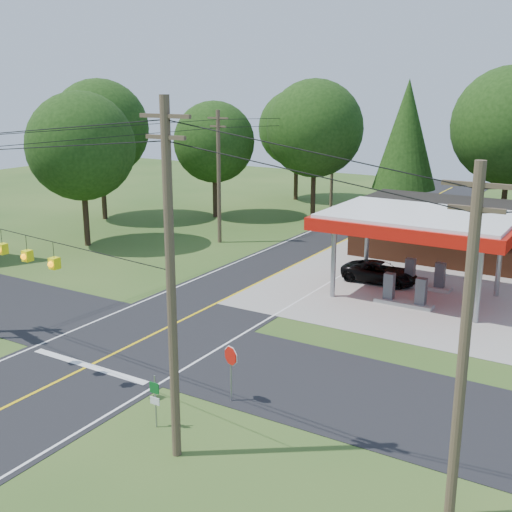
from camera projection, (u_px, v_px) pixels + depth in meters
The scene contains 15 objects.
ground at pixel (144, 339), 30.64m from camera, with size 120.00×120.00×0.00m, color #2C4F1B.
main_highway at pixel (144, 339), 30.63m from camera, with size 8.00×120.00×0.02m, color black.
cross_road at pixel (144, 339), 30.63m from camera, with size 70.00×7.00×0.02m, color black.
lane_center_yellow at pixel (144, 339), 30.63m from camera, with size 0.15×110.00×0.00m, color yellow.
gas_canopy at pixel (419, 224), 35.72m from camera, with size 10.60×7.40×4.88m.
convenience_store at pixel (476, 233), 44.06m from camera, with size 16.40×7.55×3.80m.
utility_pole_near_right at pixel (171, 281), 19.55m from camera, with size 1.80×0.30×11.50m.
utility_pole_far_left at pixel (219, 175), 48.16m from camera, with size 1.80×0.30×10.00m.
utility_pole_right_b at pixel (464, 345), 16.70m from camera, with size 1.80×0.30×10.00m.
utility_pole_north at pixel (332, 160), 61.54m from camera, with size 0.30×0.30×9.50m.
overhead_beacons at pixel (13, 234), 24.59m from camera, with size 17.04×2.04×1.03m.
treeline_backdrop at pixel (361, 144), 48.08m from camera, with size 70.27×51.59×13.30m.
suv_car at pixel (380, 273), 39.25m from camera, with size 4.60×4.60×1.28m, color black.
octagonal_stop_sign at pixel (231, 361), 24.19m from camera, with size 0.76×0.31×2.28m.
route_sign_post at pixel (155, 397), 22.45m from camera, with size 0.41×0.09×1.99m.
Camera 1 is at (19.46, -21.59, 11.76)m, focal length 45.00 mm.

